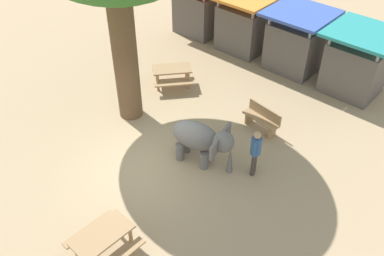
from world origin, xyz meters
The scene contains 10 objects.
ground_plane centered at (0.00, 0.00, 0.00)m, with size 60.00×60.00×0.00m, color tan.
elephant centered at (1.13, 1.29, 0.93)m, with size 2.11×1.47×1.45m.
person_handler centered at (2.68, 1.96, 0.95)m, with size 0.32×0.48×1.62m.
wooden_bench centered at (1.63, 3.94, 0.47)m, with size 1.44×0.60×0.88m.
picnic_table_near centered at (-2.62, 3.91, 0.59)m, with size 2.10×2.10×0.78m.
picnic_table_far centered at (1.56, -2.93, 0.59)m, with size 1.53×1.55×0.78m.
market_stall_red centered at (-4.93, 8.26, 1.14)m, with size 2.50×2.50×2.52m.
market_stall_orange centered at (-2.33, 8.26, 1.14)m, with size 2.50×2.50×2.52m.
market_stall_blue centered at (0.27, 8.26, 1.14)m, with size 2.50×2.50×2.52m.
market_stall_teal centered at (2.87, 8.26, 1.14)m, with size 2.50×2.50×2.52m.
Camera 1 is at (7.43, -6.21, 9.27)m, focal length 39.31 mm.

